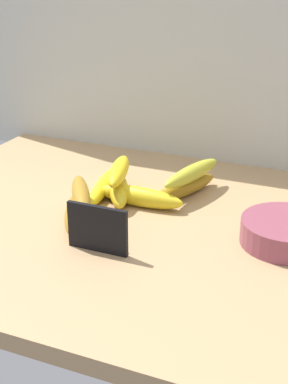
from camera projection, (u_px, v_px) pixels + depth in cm
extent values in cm
cube|color=tan|center=(156.00, 233.00, 107.74)|extent=(110.00, 76.00, 3.00)
cube|color=beige|center=(223.00, 24.00, 127.38)|extent=(130.00, 2.00, 70.00)
cube|color=black|center=(98.00, 229.00, 96.69)|extent=(11.00, 0.80, 8.40)
cube|color=#8E6346|center=(100.00, 247.00, 98.91)|extent=(9.90, 1.20, 0.60)
cylinder|color=#8D4254|center=(286.00, 232.00, 99.85)|extent=(16.00, 16.00, 4.41)
ellipsoid|color=#9D731D|center=(77.00, 212.00, 107.35)|extent=(11.25, 17.77, 4.29)
ellipsoid|color=yellow|center=(119.00, 190.00, 117.68)|extent=(10.83, 16.31, 3.92)
ellipsoid|color=#A47C1C|center=(186.00, 188.00, 118.99)|extent=(10.45, 18.78, 3.46)
ellipsoid|color=yellow|center=(104.00, 186.00, 120.68)|extent=(7.21, 20.93, 3.20)
ellipsoid|color=yellow|center=(139.00, 197.00, 114.52)|extent=(18.52, 4.05, 3.96)
ellipsoid|color=gold|center=(192.00, 173.00, 117.78)|extent=(8.02, 18.69, 3.29)
ellipsoid|color=yellow|center=(119.00, 171.00, 117.19)|extent=(7.83, 16.33, 3.51)
ellipsoid|color=#A57722|center=(81.00, 195.00, 105.41)|extent=(12.39, 16.82, 3.21)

